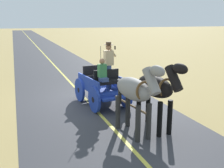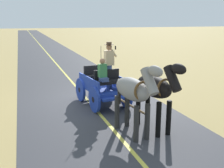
# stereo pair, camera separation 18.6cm
# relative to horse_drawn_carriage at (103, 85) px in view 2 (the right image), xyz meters

# --- Properties ---
(ground_plane) EXTENTS (200.00, 200.00, 0.00)m
(ground_plane) POSITION_rel_horse_drawn_carriage_xyz_m (0.46, -0.99, -0.82)
(ground_plane) COLOR tan
(road_surface) EXTENTS (5.64, 160.00, 0.01)m
(road_surface) POSITION_rel_horse_drawn_carriage_xyz_m (0.46, -0.99, -0.81)
(road_surface) COLOR #38383D
(road_surface) RESTS_ON ground
(road_centre_stripe) EXTENTS (0.12, 160.00, 0.00)m
(road_centre_stripe) POSITION_rel_horse_drawn_carriage_xyz_m (0.46, -0.99, -0.81)
(road_centre_stripe) COLOR #DBCC4C
(road_centre_stripe) RESTS_ON road_surface
(horse_drawn_carriage) EXTENTS (1.68, 4.52, 2.50)m
(horse_drawn_carriage) POSITION_rel_horse_drawn_carriage_xyz_m (0.00, 0.00, 0.00)
(horse_drawn_carriage) COLOR #1E3899
(horse_drawn_carriage) RESTS_ON ground
(horse_near_side) EXTENTS (0.76, 2.15, 2.21)m
(horse_near_side) POSITION_rel_horse_drawn_carriage_xyz_m (-0.72, 2.96, 0.51)
(horse_near_side) COLOR black
(horse_near_side) RESTS_ON ground
(horse_off_side) EXTENTS (0.80, 2.15, 2.21)m
(horse_off_side) POSITION_rel_horse_drawn_carriage_xyz_m (0.02, 3.05, 0.51)
(horse_off_side) COLOR gray
(horse_off_side) RESTS_ON ground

